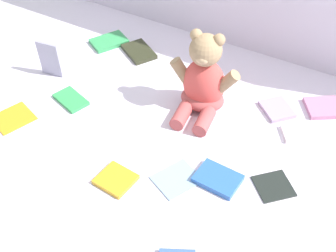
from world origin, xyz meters
The scene contains 14 objects.
ground_plane centered at (0.00, 0.00, 0.00)m, with size 3.20×3.20×0.00m, color silver.
teddy_bear centered at (-0.01, 0.12, 0.10)m, with size 0.22×0.20×0.26m.
book_case_0 centered at (-0.45, 0.26, 0.01)m, with size 0.08×0.12×0.01m, color #339351.
book_case_1 centered at (-0.32, 0.26, 0.01)m, with size 0.08×0.12×0.01m, color #2A2D1B.
book_case_3 centered at (0.16, -0.13, 0.01)m, with size 0.08×0.11×0.02m, color #2B5DAE.
book_case_4 centered at (-0.07, -0.26, 0.01)m, with size 0.09×0.09×0.01m, color gold.
book_case_5 centered at (-0.50, 0.02, 0.06)m, with size 0.08×0.01×0.13m, color #928FAA.
book_case_6 centered at (-0.37, -0.06, 0.01)m, with size 0.07×0.11×0.01m, color green.
book_case_7 centered at (-0.47, -0.21, 0.00)m, with size 0.10×0.11×0.01m, color orange.
book_case_8 centered at (0.30, 0.15, 0.01)m, with size 0.07×0.11×0.01m, color white.
book_case_9 centered at (0.07, -0.17, 0.00)m, with size 0.09×0.11×0.01m, color #86A7CF.
book_case_10 centered at (0.29, -0.07, 0.00)m, with size 0.09×0.09×0.01m, color black.
book_case_11 centered at (0.20, 0.21, 0.01)m, with size 0.08×0.10×0.01m, color #9E89AC.
book_case_12 centered at (0.32, 0.28, 0.01)m, with size 0.09×0.10×0.01m, color #B46E93.
Camera 1 is at (0.43, -0.86, 0.94)m, focal length 49.46 mm.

